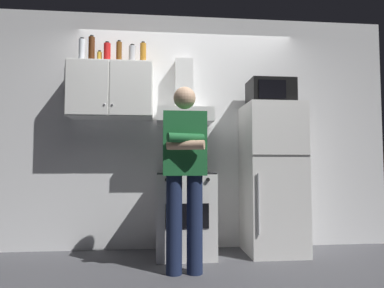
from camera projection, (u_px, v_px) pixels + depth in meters
ground_plane at (192, 262)px, 3.26m from camera, size 7.00×7.00×0.00m
back_wall_tiled at (187, 130)px, 3.94m from camera, size 4.80×0.10×2.70m
upper_cabinet at (111, 91)px, 3.66m from camera, size 0.90×0.37×0.60m
stove_oven at (185, 213)px, 3.53m from camera, size 0.60×0.62×0.87m
range_hood at (184, 106)px, 3.73m from camera, size 0.60×0.44×0.75m
refrigerator at (272, 178)px, 3.64m from camera, size 0.60×0.62×1.60m
microwave at (270, 93)px, 3.72m from camera, size 0.48×0.37×0.28m
person_standing at (185, 170)px, 2.95m from camera, size 0.38×0.33×1.64m
bottle_spice_jar at (99, 58)px, 3.70m from camera, size 0.05×0.05×0.15m
bottle_soda_red at (107, 53)px, 3.68m from camera, size 0.07×0.07×0.24m
bottle_beer_brown at (119, 53)px, 3.70m from camera, size 0.06×0.06×0.27m
bottle_rum_dark at (92, 50)px, 3.69m from camera, size 0.07×0.07×0.32m
bottle_vodka_clear at (82, 51)px, 3.70m from camera, size 0.07×0.07×0.30m
bottle_canister_steel at (132, 55)px, 3.74m from camera, size 0.08×0.08×0.24m
bottle_liquor_amber at (143, 54)px, 3.75m from camera, size 0.07×0.07×0.27m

